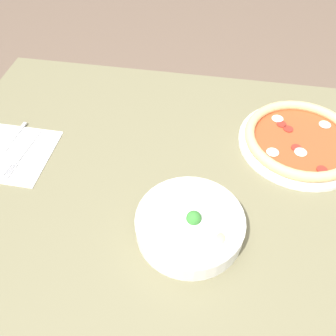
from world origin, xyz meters
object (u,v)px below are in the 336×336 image
fork (24,153)px  pizza (302,140)px  knife (6,149)px  bowl (191,224)px

fork → pizza: bearing=108.3°
knife → fork: bearing=87.2°
pizza → bowl: 0.40m
pizza → fork: bearing=12.6°
bowl → knife: (0.51, -0.17, -0.02)m
pizza → knife: 0.77m
bowl → fork: bowl is taller
pizza → bowl: bowl is taller
bowl → pizza: bearing=-128.7°
bowl → fork: 0.48m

